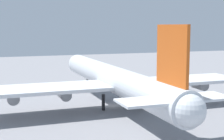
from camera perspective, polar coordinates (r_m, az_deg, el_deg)
The scene contains 3 objects.
ground_plane at distance 77.00m, azimuth -0.00°, elevation -6.02°, with size 269.40×269.40×0.00m, color gray.
cargo_airplane at distance 75.28m, azimuth 0.15°, elevation -1.54°, with size 67.35×58.54×18.09m.
safety_cone_nose at distance 106.35m, azimuth -3.64°, elevation -2.07°, with size 0.54×0.54×0.77m, color orange.
Camera 1 is at (-70.39, 25.58, 17.87)m, focal length 54.55 mm.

